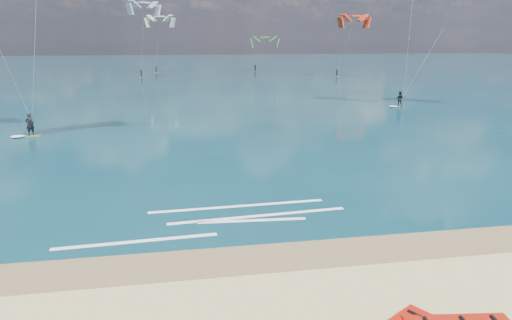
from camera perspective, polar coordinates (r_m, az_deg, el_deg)
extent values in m
plane|color=tan|center=(52.18, -8.76, 6.49)|extent=(320.00, 320.00, 0.00)
cube|color=brown|center=(16.49, -5.69, -12.46)|extent=(320.00, 2.40, 0.01)
cube|color=#0B333F|center=(115.86, -9.52, 11.08)|extent=(320.00, 200.00, 0.04)
cube|color=#AAE71B|center=(40.46, -26.28, 2.75)|extent=(1.37, 0.48, 0.06)
imported|color=black|center=(40.30, -26.43, 4.01)|extent=(0.78, 0.73, 1.79)
cylinder|color=black|center=(39.89, -26.18, 4.32)|extent=(0.55, 0.07, 0.04)
cube|color=#9BBD1C|center=(54.73, 17.44, 6.44)|extent=(1.37, 0.84, 0.06)
imported|color=black|center=(54.62, 17.51, 7.32)|extent=(1.02, 0.97, 1.66)
cylinder|color=black|center=(54.46, 17.94, 7.57)|extent=(0.51, 0.22, 0.04)
cube|color=white|center=(21.26, -2.27, -5.78)|extent=(8.17, 0.53, 0.01)
cube|color=white|center=(18.34, -14.71, -9.82)|extent=(6.21, 0.57, 0.01)
cube|color=white|center=(19.66, -0.51, -7.56)|extent=(4.65, 0.57, 0.01)
cube|color=white|center=(20.15, 0.35, -6.98)|extent=(7.96, 0.78, 0.01)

